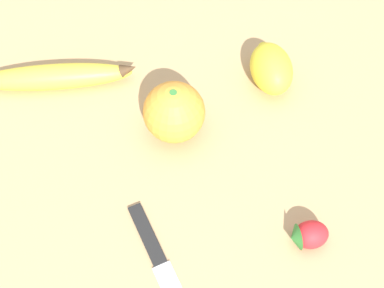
{
  "coord_description": "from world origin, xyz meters",
  "views": [
    {
      "loc": [
        -0.37,
        0.02,
        0.58
      ],
      "look_at": [
        -0.02,
        -0.1,
        0.03
      ],
      "focal_mm": 50.0,
      "sensor_mm": 36.0,
      "label": 1
    }
  ],
  "objects_px": {
    "banana": "(55,77)",
    "lemon": "(271,68)",
    "strawberry": "(308,235)",
    "orange": "(174,112)",
    "paring_knife": "(162,267)"
  },
  "relations": [
    {
      "from": "banana",
      "to": "lemon",
      "type": "distance_m",
      "value": 0.3
    },
    {
      "from": "banana",
      "to": "lemon",
      "type": "height_order",
      "value": "lemon"
    },
    {
      "from": "strawberry",
      "to": "lemon",
      "type": "xyz_separation_m",
      "value": [
        0.24,
        -0.05,
        0.01
      ]
    },
    {
      "from": "orange",
      "to": "lemon",
      "type": "height_order",
      "value": "orange"
    },
    {
      "from": "banana",
      "to": "paring_knife",
      "type": "relative_size",
      "value": 1.22
    },
    {
      "from": "lemon",
      "to": "strawberry",
      "type": "bearing_deg",
      "value": 167.2
    },
    {
      "from": "orange",
      "to": "banana",
      "type": "bearing_deg",
      "value": 46.34
    },
    {
      "from": "banana",
      "to": "lemon",
      "type": "bearing_deg",
      "value": -3.76
    },
    {
      "from": "strawberry",
      "to": "orange",
      "type": "bearing_deg",
      "value": -56.32
    },
    {
      "from": "banana",
      "to": "strawberry",
      "type": "xyz_separation_m",
      "value": [
        -0.33,
        -0.23,
        -0.0
      ]
    },
    {
      "from": "orange",
      "to": "paring_knife",
      "type": "distance_m",
      "value": 0.2
    },
    {
      "from": "strawberry",
      "to": "lemon",
      "type": "relative_size",
      "value": 0.52
    },
    {
      "from": "orange",
      "to": "lemon",
      "type": "distance_m",
      "value": 0.16
    },
    {
      "from": "lemon",
      "to": "paring_knife",
      "type": "bearing_deg",
      "value": 134.19
    },
    {
      "from": "orange",
      "to": "strawberry",
      "type": "relative_size",
      "value": 1.66
    }
  ]
}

